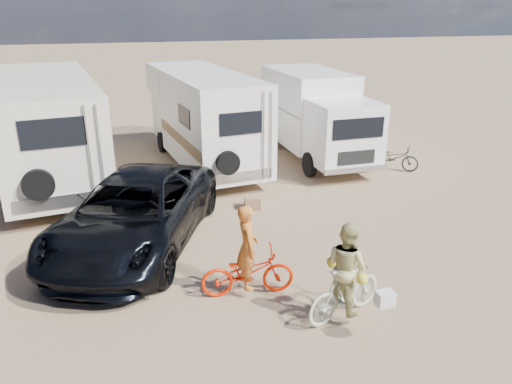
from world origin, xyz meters
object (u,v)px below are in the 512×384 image
object	(u,v)px
rv_main	(203,120)
crate	(253,202)
rv_left	(51,129)
bike_man	(248,272)
dark_suv	(135,213)
cooler	(154,208)
box_truck	(317,117)
bike_woman	(345,291)
rider_woman	(346,276)
rider_man	(248,255)
bike_parked	(394,158)

from	to	relation	value
rv_main	crate	world-z (taller)	rv_main
rv_left	bike_man	bearing A→B (deg)	-71.08
dark_suv	cooler	distance (m)	1.78
rv_main	dark_suv	world-z (taller)	rv_main
box_truck	dark_suv	xyz separation A→B (m)	(-6.59, -5.31, -0.70)
bike_woman	cooler	bearing A→B (deg)	7.59
rider_woman	cooler	xyz separation A→B (m)	(-2.80, 5.43, -0.60)
dark_suv	bike_woman	bearing A→B (deg)	-24.64
bike_man	bike_woman	bearing A→B (deg)	-122.79
rv_left	rider_man	distance (m)	9.19
rv_main	bike_man	world-z (taller)	rv_main
rv_left	bike_parked	bearing A→B (deg)	-19.19
box_truck	bike_parked	bearing A→B (deg)	-46.24
dark_suv	rider_woman	size ratio (longest dim) A/B	3.55
cooler	bike_woman	bearing A→B (deg)	-49.78
rv_main	crate	xyz separation A→B (m)	(0.51, -4.29, -1.39)
box_truck	crate	xyz separation A→B (m)	(-3.46, -3.94, -1.32)
bike_parked	rv_left	bearing A→B (deg)	118.15
rv_main	cooler	xyz separation A→B (m)	(-2.09, -4.07, -1.36)
bike_man	bike_parked	bearing A→B (deg)	-41.84
rv_main	cooler	bearing A→B (deg)	-123.92
box_truck	bike_man	xyz separation A→B (m)	(-4.69, -7.98, -1.03)
bike_woman	crate	xyz separation A→B (m)	(-0.20, 5.21, -0.33)
rv_main	box_truck	size ratio (longest dim) A/B	1.15
rv_left	crate	xyz separation A→B (m)	(5.29, -4.17, -1.41)
bike_parked	crate	size ratio (longest dim) A/B	3.75
crate	cooler	bearing A→B (deg)	175.16
rider_man	rider_woman	xyz separation A→B (m)	(1.44, -1.17, -0.01)
dark_suv	crate	size ratio (longest dim) A/B	13.44
cooler	rv_main	bearing A→B (deg)	75.83
rv_left	dark_suv	world-z (taller)	rv_left
box_truck	bike_parked	world-z (taller)	box_truck
bike_man	bike_woman	xyz separation A→B (m)	(1.44, -1.17, 0.04)
box_truck	bike_woman	world-z (taller)	box_truck
rv_left	cooler	size ratio (longest dim) A/B	16.19
rv_main	bike_woman	distance (m)	9.59
bike_woman	rv_left	bearing A→B (deg)	10.68
bike_woman	rider_woman	size ratio (longest dim) A/B	1.03
box_truck	rider_man	size ratio (longest dim) A/B	3.72
box_truck	bike_woman	xyz separation A→B (m)	(-3.25, -9.15, -0.99)
rv_main	bike_parked	xyz separation A→B (m)	(5.94, -2.37, -1.14)
box_truck	rider_man	distance (m)	9.29
box_truck	bike_man	size ratio (longest dim) A/B	3.46
rider_woman	crate	xyz separation A→B (m)	(-0.20, 5.21, -0.64)
rv_left	bike_woman	world-z (taller)	rv_left
dark_suv	rider_woman	distance (m)	5.08
rv_main	dark_suv	xyz separation A→B (m)	(-2.62, -5.66, -0.76)
box_truck	bike_man	bearing A→B (deg)	-121.17
rv_left	dark_suv	xyz separation A→B (m)	(2.16, -5.54, -0.78)
rv_left	bike_woman	distance (m)	10.93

